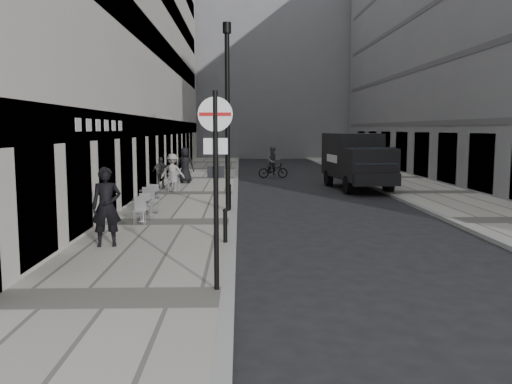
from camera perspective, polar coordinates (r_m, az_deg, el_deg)
ground at (r=7.04m, az=-3.55°, el=-18.51°), size 120.00×120.00×0.00m
sidewalk at (r=24.64m, az=-6.89°, el=-0.22°), size 4.00×60.00×0.12m
far_sidewalk at (r=26.06m, az=17.97°, el=-0.12°), size 4.00×60.00×0.12m
building_left at (r=32.05m, az=-13.51°, el=17.28°), size 4.00×45.00×18.00m
building_right at (r=34.52m, az=23.01°, el=17.86°), size 6.00×45.00×20.00m
building_far at (r=62.89m, az=-0.56°, el=13.97°), size 24.00×16.00×22.00m
walking_man at (r=13.73m, az=-15.47°, el=-1.51°), size 0.78×0.58×1.95m
sign_post at (r=9.53m, az=-4.27°, el=2.97°), size 0.60×0.09×3.53m
lamppost at (r=18.97m, az=-3.04°, el=8.85°), size 0.29×0.29×6.47m
bollard_near at (r=19.40m, az=-2.81°, el=-0.58°), size 0.11×0.11×0.86m
bollard_far at (r=13.78m, az=-3.25°, el=-3.66°), size 0.11×0.11×0.81m
panel_van at (r=27.33m, az=10.47°, el=3.54°), size 2.65×6.03×2.76m
cyclist at (r=33.13m, az=1.82°, el=2.79°), size 1.85×0.81×1.94m
pedestrian_a at (r=26.68m, az=-9.96°, el=2.03°), size 0.90×0.39×1.52m
pedestrian_b at (r=25.69m, az=-8.78°, el=2.09°), size 1.11×0.64×1.72m
pedestrian_c at (r=29.06m, az=-7.48°, el=2.80°), size 0.95×0.64×1.89m
cafe_table_near at (r=17.22m, az=-11.82°, el=-1.66°), size 0.65×1.46×0.83m
cafe_table_mid at (r=18.70m, az=-11.01°, el=-0.80°), size 0.74×1.68×0.96m
cafe_table_far at (r=25.72m, az=-8.62°, el=1.22°), size 0.71×1.61×0.92m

